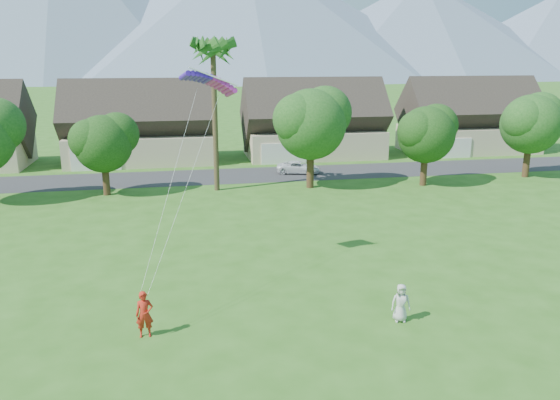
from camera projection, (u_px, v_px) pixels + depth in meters
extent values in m
plane|color=#2D6019|center=(331.00, 371.00, 19.62)|extent=(500.00, 500.00, 0.00)
cube|color=#2D2D30|center=(234.00, 176.00, 51.95)|extent=(90.00, 7.00, 0.01)
imported|color=red|center=(144.00, 314.00, 21.85)|extent=(0.72, 0.49, 1.93)
imported|color=beige|center=(401.00, 303.00, 23.17)|extent=(0.90, 0.67, 1.67)
imported|color=white|center=(299.00, 167.00, 52.92)|extent=(4.57, 2.98, 1.17)
cone|color=slate|center=(61.00, 3.00, 248.22)|extent=(190.00, 190.00, 70.00)
cone|color=slate|center=(246.00, 14.00, 264.29)|extent=(240.00, 240.00, 62.00)
cone|color=slate|center=(419.00, 29.00, 281.76)|extent=(200.00, 200.00, 50.00)
cone|color=slate|center=(557.00, 35.00, 296.56)|extent=(180.00, 180.00, 45.00)
cube|color=beige|center=(141.00, 148.00, 58.54)|extent=(15.00, 8.00, 3.00)
cube|color=#382D28|center=(139.00, 117.00, 57.70)|extent=(15.75, 8.15, 8.15)
cube|color=silver|center=(96.00, 160.00, 54.03)|extent=(4.80, 0.12, 2.20)
cube|color=beige|center=(313.00, 143.00, 61.90)|extent=(15.00, 8.00, 3.00)
cube|color=#382D28|center=(314.00, 114.00, 61.07)|extent=(15.75, 8.15, 8.15)
cube|color=silver|center=(284.00, 154.00, 57.40)|extent=(4.80, 0.12, 2.20)
cube|color=beige|center=(467.00, 139.00, 65.27)|extent=(15.00, 8.00, 3.00)
cube|color=#382D28|center=(470.00, 111.00, 64.43)|extent=(15.75, 8.15, 8.15)
cube|color=silver|center=(451.00, 148.00, 60.76)|extent=(4.80, 0.12, 2.20)
cylinder|color=#47301C|center=(106.00, 182.00, 44.50)|extent=(0.56, 0.56, 2.18)
sphere|color=#214916|center=(103.00, 144.00, 43.70)|extent=(4.62, 4.62, 4.62)
cylinder|color=#47301C|center=(310.00, 171.00, 46.95)|extent=(0.62, 0.62, 2.82)
sphere|color=#214916|center=(311.00, 124.00, 45.93)|extent=(5.98, 5.98, 5.98)
cylinder|color=#47301C|center=(424.00, 172.00, 47.84)|extent=(0.58, 0.58, 2.30)
sphere|color=#214916|center=(426.00, 135.00, 47.00)|extent=(4.90, 4.90, 4.90)
cylinder|color=#47301C|center=(526.00, 163.00, 51.18)|extent=(0.60, 0.60, 2.56)
sphere|color=#214916|center=(531.00, 124.00, 50.25)|extent=(5.44, 5.44, 5.44)
cylinder|color=#4C3D26|center=(215.00, 119.00, 44.85)|extent=(0.44, 0.44, 12.00)
sphere|color=#286021|center=(213.00, 40.00, 43.25)|extent=(3.00, 3.00, 3.00)
cube|color=#4117B1|center=(196.00, 80.00, 26.41)|extent=(1.54, 1.30, 0.50)
cube|color=#C5259E|center=(223.00, 80.00, 26.64)|extent=(1.54, 1.30, 0.50)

